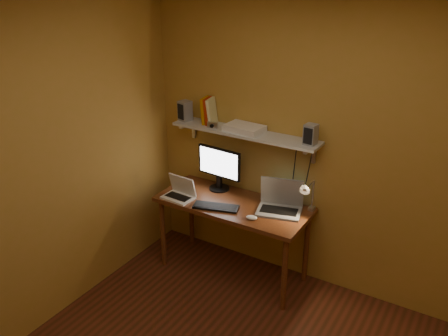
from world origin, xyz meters
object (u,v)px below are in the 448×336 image
Objects in this scene: keyboard at (216,207)px; desk_lamp at (308,194)px; wall_shelf at (245,133)px; laptop at (280,202)px; shelf_camera at (212,125)px; speaker_left at (185,111)px; router at (244,128)px; desk at (233,211)px; speaker_right at (311,135)px; netbook at (180,192)px; monitor at (219,166)px; mouse at (252,218)px.

desk_lamp reaches higher than keyboard.
wall_shelf is 0.69m from laptop.
keyboard is at bearing -53.57° from shelf_camera.
speaker_left is 0.56× the size of router.
speaker_right reaches higher than desk.
netbook is 0.73× the size of keyboard.
desk_lamp is (0.66, 0.13, 0.29)m from desk.
desk_lamp is at bearing 0.74° from monitor.
shelf_camera is (0.18, 0.28, 0.60)m from netbook.
laptop is at bearing -150.98° from speaker_right.
laptop reaches higher than mouse.
router is (0.08, 0.36, 0.64)m from keyboard.
desk_lamp is at bearing 17.78° from netbook.
keyboard is (-0.08, -0.17, 0.10)m from desk.
laptop is at bearing 51.02° from mouse.
desk_lamp is (0.74, 0.29, 0.20)m from keyboard.
shelf_camera is (-0.71, 0.02, 0.58)m from laptop.
speaker_right is at bearing 34.30° from mouse.
wall_shelf is at bearing 152.21° from laptop.
router is (0.47, 0.36, 0.60)m from netbook.
mouse is 0.98× the size of shelf_camera.
netbook is 2.96× the size of mouse.
speaker_left is at bearing -177.55° from monitor.
keyboard is (-0.50, -0.26, -0.06)m from laptop.
shelf_camera is (-0.03, -0.06, 0.42)m from monitor.
laptop is 2.32× the size of speaker_left.
shelf_camera is (-0.91, -0.07, -0.06)m from speaker_right.
shelf_camera is at bearing 157.93° from desk.
speaker_right reaches higher than wall_shelf.
desk is 14.23× the size of mouse.
speaker_left is (-0.17, 0.35, 0.66)m from netbook.
desk_lamp is at bearing 12.43° from speaker_left.
speaker_right is (0.33, 0.37, 0.69)m from mouse.
speaker_right is at bearing -1.11° from router.
speaker_left reaches higher than mouse.
speaker_right reaches higher than desk_lamp.
mouse reaches higher than desk.
router is (-0.00, 0.00, 0.04)m from wall_shelf.
router reaches higher than desk_lamp.
keyboard is at bearing -148.12° from speaker_right.
wall_shelf is at bearing 90.00° from desk.
monitor is 1.59× the size of netbook.
netbook is 2.89× the size of shelf_camera.
desk_lamp is at bearing -7.91° from laptop.
desk_lamp is (0.92, -0.05, -0.03)m from monitor.
monitor is 1.07× the size of laptop.
laptop is 0.72m from router.
router is (-0.66, 0.07, 0.44)m from desk_lamp.
speaker_left reaches higher than keyboard.
monitor reaches higher than netbook.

